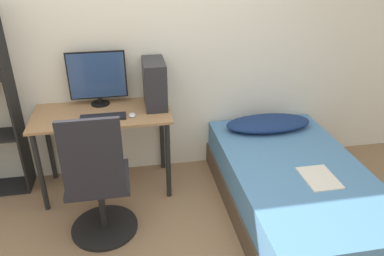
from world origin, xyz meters
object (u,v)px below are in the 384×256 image
object	(u,v)px
keyboard	(103,117)
monitor	(97,77)
bed	(295,190)
pc_tower	(154,83)
office_chair	(99,191)

from	to	relation	value
keyboard	monitor	bearing A→B (deg)	96.04
bed	keyboard	bearing A→B (deg)	160.48
pc_tower	office_chair	bearing A→B (deg)	-124.43
office_chair	keyboard	world-z (taller)	office_chair
office_chair	bed	world-z (taller)	office_chair
bed	keyboard	distance (m)	1.68
monitor	keyboard	bearing A→B (deg)	-83.96
office_chair	monitor	xyz separation A→B (m)	(0.02, 0.83, 0.59)
monitor	pc_tower	distance (m)	0.49
office_chair	pc_tower	distance (m)	1.03
bed	monitor	size ratio (longest dim) A/B	3.78
bed	office_chair	bearing A→B (deg)	179.87
bed	keyboard	world-z (taller)	keyboard
keyboard	pc_tower	distance (m)	0.52
office_chair	keyboard	bearing A→B (deg)	84.50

